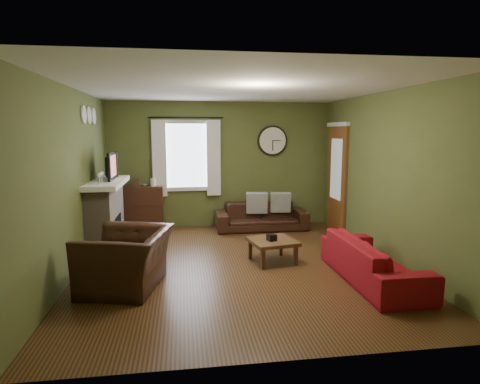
{
  "coord_description": "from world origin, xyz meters",
  "views": [
    {
      "loc": [
        -0.78,
        -5.76,
        1.99
      ],
      "look_at": [
        0.1,
        0.4,
        1.05
      ],
      "focal_mm": 30.0,
      "sensor_mm": 36.0,
      "label": 1
    }
  ],
  "objects": [
    {
      "name": "floor",
      "position": [
        0.0,
        0.0,
        0.0
      ],
      "size": [
        4.6,
        5.2,
        0.0
      ],
      "primitive_type": "cube",
      "color": "#4A2E18",
      "rests_on": "ground"
    },
    {
      "name": "ceiling",
      "position": [
        0.0,
        0.0,
        2.6
      ],
      "size": [
        4.6,
        5.2,
        0.0
      ],
      "primitive_type": "cube",
      "color": "white",
      "rests_on": "ground"
    },
    {
      "name": "wall_left",
      "position": [
        -2.3,
        0.0,
        1.3
      ],
      "size": [
        0.0,
        5.2,
        2.6
      ],
      "primitive_type": "cube",
      "color": "#535E2D",
      "rests_on": "ground"
    },
    {
      "name": "wall_right",
      "position": [
        2.3,
        0.0,
        1.3
      ],
      "size": [
        0.0,
        5.2,
        2.6
      ],
      "primitive_type": "cube",
      "color": "#535E2D",
      "rests_on": "ground"
    },
    {
      "name": "wall_back",
      "position": [
        0.0,
        2.6,
        1.3
      ],
      "size": [
        4.6,
        0.0,
        2.6
      ],
      "primitive_type": "cube",
      "color": "#535E2D",
      "rests_on": "ground"
    },
    {
      "name": "wall_front",
      "position": [
        0.0,
        -2.6,
        1.3
      ],
      "size": [
        4.6,
        0.0,
        2.6
      ],
      "primitive_type": "cube",
      "color": "#535E2D",
      "rests_on": "ground"
    },
    {
      "name": "fireplace",
      "position": [
        -2.1,
        1.15,
        0.55
      ],
      "size": [
        0.4,
        1.4,
        1.1
      ],
      "primitive_type": "cube",
      "color": "tan",
      "rests_on": "floor"
    },
    {
      "name": "firebox",
      "position": [
        -1.91,
        1.15,
        0.3
      ],
      "size": [
        0.04,
        0.6,
        0.55
      ],
      "primitive_type": "cube",
      "color": "black",
      "rests_on": "fireplace"
    },
    {
      "name": "mantel",
      "position": [
        -2.07,
        1.15,
        1.14
      ],
      "size": [
        0.58,
        1.6,
        0.08
      ],
      "primitive_type": "cube",
      "color": "white",
      "rests_on": "fireplace"
    },
    {
      "name": "tv",
      "position": [
        -2.05,
        1.3,
        1.35
      ],
      "size": [
        0.08,
        0.6,
        0.35
      ],
      "primitive_type": "imported",
      "rotation": [
        0.0,
        0.0,
        1.57
      ],
      "color": "black",
      "rests_on": "mantel"
    },
    {
      "name": "tv_screen",
      "position": [
        -1.97,
        1.3,
        1.41
      ],
      "size": [
        0.02,
        0.62,
        0.36
      ],
      "primitive_type": "cube",
      "color": "#994C3F",
      "rests_on": "mantel"
    },
    {
      "name": "medallion_left",
      "position": [
        -2.28,
        0.8,
        2.25
      ],
      "size": [
        0.28,
        0.28,
        0.03
      ],
      "primitive_type": "cylinder",
      "color": "white",
      "rests_on": "wall_left"
    },
    {
      "name": "medallion_mid",
      "position": [
        -2.28,
        1.15,
        2.25
      ],
      "size": [
        0.28,
        0.28,
        0.03
      ],
      "primitive_type": "cylinder",
      "color": "white",
      "rests_on": "wall_left"
    },
    {
      "name": "medallion_right",
      "position": [
        -2.28,
        1.5,
        2.25
      ],
      "size": [
        0.28,
        0.28,
        0.03
      ],
      "primitive_type": "cylinder",
      "color": "white",
      "rests_on": "wall_left"
    },
    {
      "name": "window_pane",
      "position": [
        -0.7,
        2.58,
        1.5
      ],
      "size": [
        1.0,
        0.02,
        1.3
      ],
      "primitive_type": null,
      "color": "silver",
      "rests_on": "wall_back"
    },
    {
      "name": "curtain_rod",
      "position": [
        -0.7,
        2.48,
        2.27
      ],
      "size": [
        0.03,
        0.03,
        1.5
      ],
      "primitive_type": "cylinder",
      "color": "black",
      "rests_on": "wall_back"
    },
    {
      "name": "curtain_left",
      "position": [
        -1.25,
        2.48,
        1.45
      ],
      "size": [
        0.28,
        0.04,
        1.55
      ],
      "primitive_type": "cube",
      "color": "white",
      "rests_on": "wall_back"
    },
    {
      "name": "curtain_right",
      "position": [
        -0.15,
        2.48,
        1.45
      ],
      "size": [
        0.28,
        0.04,
        1.55
      ],
      "primitive_type": "cube",
      "color": "white",
      "rests_on": "wall_back"
    },
    {
      "name": "wall_clock",
      "position": [
        1.1,
        2.55,
        1.8
      ],
      "size": [
        0.64,
        0.06,
        0.64
      ],
      "primitive_type": null,
      "color": "white",
      "rests_on": "wall_back"
    },
    {
      "name": "door",
      "position": [
        2.27,
        1.85,
        1.05
      ],
      "size": [
        0.05,
        0.9,
        2.1
      ],
      "primitive_type": "cube",
      "color": "brown",
      "rests_on": "floor"
    },
    {
      "name": "bookshelf",
      "position": [
        -1.57,
        2.42,
        0.45
      ],
      "size": [
        0.76,
        0.32,
        0.9
      ],
      "primitive_type": null,
      "color": "#3D2015",
      "rests_on": "floor"
    },
    {
      "name": "book",
      "position": [
        -1.65,
        2.56,
        0.96
      ],
      "size": [
        0.27,
        0.27,
        0.02
      ],
      "primitive_type": "imported",
      "rotation": [
        0.0,
        0.0,
        0.75
      ],
      "color": "#54381F",
      "rests_on": "bookshelf"
    },
    {
      "name": "sofa_brown",
      "position": [
        0.79,
        2.15,
        0.27
      ],
      "size": [
        1.86,
        0.73,
        0.54
      ],
      "primitive_type": "imported",
      "color": "black",
      "rests_on": "floor"
    },
    {
      "name": "pillow_left",
      "position": [
        1.2,
        2.16,
        0.55
      ],
      "size": [
        0.42,
        0.17,
        0.41
      ],
      "primitive_type": "cube",
      "rotation": [
        0.0,
        0.0,
        -0.11
      ],
      "color": "#989DA1",
      "rests_on": "sofa_brown"
    },
    {
      "name": "pillow_right",
      "position": [
        0.7,
        2.15,
        0.55
      ],
      "size": [
        0.44,
        0.18,
        0.43
      ],
      "primitive_type": "cube",
      "rotation": [
        0.0,
        0.0,
        -0.13
      ],
      "color": "#989DA1",
      "rests_on": "sofa_brown"
    },
    {
      "name": "sofa_red",
      "position": [
        1.72,
        -0.89,
        0.28
      ],
      "size": [
        0.76,
        1.94,
        0.57
      ],
      "primitive_type": "imported",
      "rotation": [
        0.0,
        0.0,
        1.57
      ],
      "color": "maroon",
      "rests_on": "floor"
    },
    {
      "name": "armchair",
      "position": [
        -1.52,
        -0.67,
        0.37
      ],
      "size": [
        1.22,
        1.33,
        0.74
      ],
      "primitive_type": "imported",
      "rotation": [
        0.0,
        0.0,
        -1.79
      ],
      "color": "black",
      "rests_on": "floor"
    },
    {
      "name": "coffee_table",
      "position": [
        0.55,
        0.06,
        0.18
      ],
      "size": [
        0.78,
        0.78,
        0.35
      ],
      "primitive_type": null,
      "rotation": [
        0.0,
        0.0,
        0.2
      ],
      "color": "#54381F",
      "rests_on": "floor"
    },
    {
      "name": "tissue_box",
      "position": [
        0.53,
        0.01,
        0.4
      ],
      "size": [
        0.15,
        0.15,
        0.1
      ],
      "primitive_type": "cube",
      "rotation": [
        0.0,
        0.0,
        0.27
      ],
      "color": "black",
      "rests_on": "coffee_table"
    },
    {
      "name": "wine_glass_a",
      "position": [
        -2.05,
        0.57,
        1.27
      ],
      "size": [
        0.06,
        0.06,
        0.18
      ],
      "primitive_type": null,
      "color": "white",
      "rests_on": "mantel"
    },
    {
      "name": "wine_glass_b",
      "position": [
        -2.05,
        0.76,
        1.27
      ],
      "size": [
        0.07,
        0.07,
        0.19
      ],
      "primitive_type": null,
      "color": "white",
      "rests_on": "mantel"
    }
  ]
}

